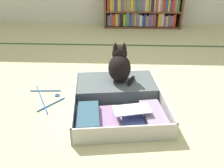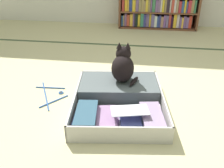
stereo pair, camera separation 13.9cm
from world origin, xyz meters
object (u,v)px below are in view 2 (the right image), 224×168
object	(u,v)px
clothes_hanger	(51,94)
black_cat	(123,66)
bookshelf	(158,4)
open_suitcase	(118,97)

from	to	relation	value
clothes_hanger	black_cat	bearing A→B (deg)	11.37
black_cat	clothes_hanger	xyz separation A→B (m)	(-0.56, -0.11, -0.23)
bookshelf	black_cat	xyz separation A→B (m)	(-0.31, -2.09, -0.12)
black_cat	open_suitcase	bearing A→B (deg)	-95.43
bookshelf	clothes_hanger	distance (m)	2.40
open_suitcase	black_cat	xyz separation A→B (m)	(0.02, 0.16, 0.18)
open_suitcase	black_cat	distance (m)	0.24
bookshelf	open_suitcase	size ratio (longest dim) A/B	1.40
bookshelf	clothes_hanger	xyz separation A→B (m)	(-0.87, -2.21, -0.34)
bookshelf	black_cat	world-z (taller)	bookshelf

